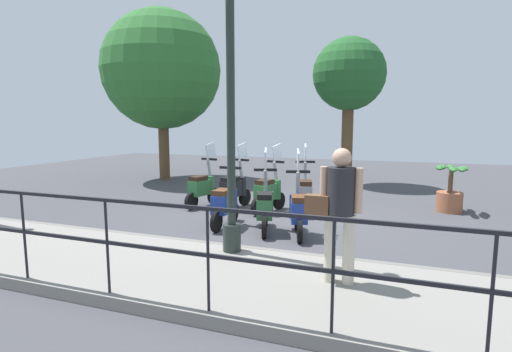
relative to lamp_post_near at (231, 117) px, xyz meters
name	(u,v)px	position (x,y,z in m)	size (l,w,h in m)	color
ground_plane	(276,222)	(2.40, 0.08, -2.10)	(28.00, 28.00, 0.00)	#424247
promenade_walkway	(203,273)	(-0.75, 0.08, -2.03)	(2.20, 20.00, 0.15)	gray
fence_railing	(154,233)	(-1.80, 0.08, -1.21)	(0.04, 16.03, 1.07)	black
lamp_post_near	(231,117)	(0.00, 0.00, 0.00)	(0.26, 0.90, 4.40)	#232D28
pedestrian_with_bag	(339,205)	(-0.62, -1.63, -1.03)	(0.32, 0.65, 1.59)	beige
tree_large	(162,70)	(6.79, 5.56, 1.67)	(4.03, 4.03, 5.80)	brown
tree_distant	(349,76)	(7.85, -0.60, 1.35)	(2.28, 2.28, 4.66)	brown
potted_palm	(450,192)	(4.66, -3.34, -1.66)	(1.06, 0.66, 1.05)	#9E5B3D
scooter_near_0	(298,210)	(1.58, -0.60, -1.62)	(1.20, 0.55, 1.54)	black
scooter_near_1	(265,206)	(1.64, 0.05, -1.62)	(1.20, 0.54, 1.54)	black
scooter_near_2	(225,202)	(1.71, 0.89, -1.62)	(1.23, 0.44, 1.54)	black
scooter_far_0	(305,192)	(3.37, -0.30, -1.62)	(1.21, 0.52, 1.54)	black
scooter_far_1	(268,191)	(3.18, 0.49, -1.62)	(1.20, 0.55, 1.54)	black
scooter_far_2	(234,188)	(3.30, 1.39, -1.62)	(1.21, 0.52, 1.54)	black
scooter_far_3	(202,187)	(3.20, 2.17, -1.62)	(1.22, 0.49, 1.54)	black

